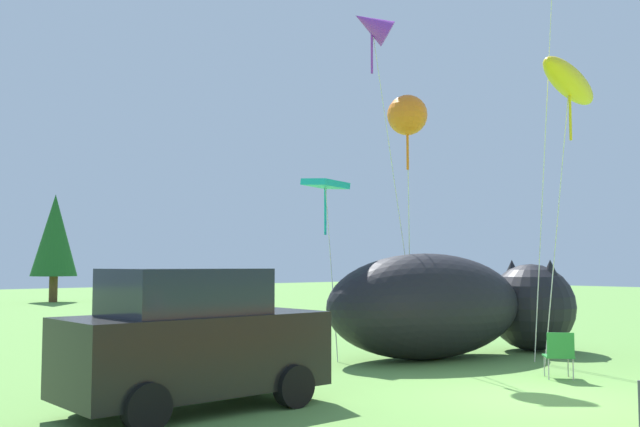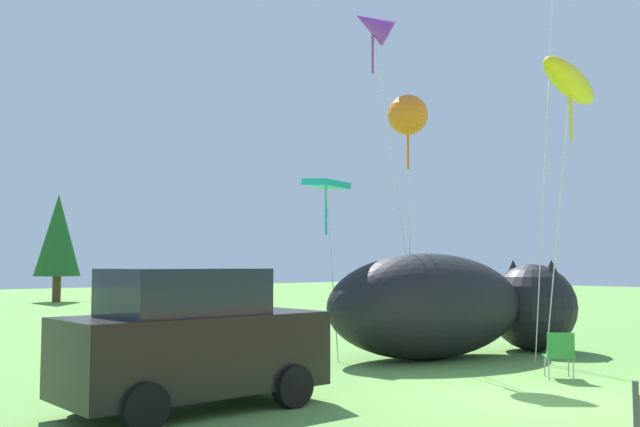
% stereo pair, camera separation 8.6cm
% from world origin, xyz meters
% --- Properties ---
extents(ground_plane, '(120.00, 120.00, 0.00)m').
position_xyz_m(ground_plane, '(0.00, 0.00, 0.00)').
color(ground_plane, '#609342').
extents(parked_car, '(4.16, 2.07, 2.19)m').
position_xyz_m(parked_car, '(-4.79, 3.12, 1.07)').
color(parked_car, black).
rests_on(parked_car, ground).
extents(folding_chair, '(0.77, 0.77, 0.92)m').
position_xyz_m(folding_chair, '(2.18, 0.80, 0.53)').
color(folding_chair, '#267F33').
rests_on(folding_chair, ground).
extents(inflatable_cat, '(7.40, 3.75, 2.52)m').
position_xyz_m(inflatable_cat, '(3.34, 4.25, 1.16)').
color(inflatable_cat, black).
rests_on(inflatable_cat, ground).
extents(kite_purple_delta, '(1.70, 1.37, 9.09)m').
position_xyz_m(kite_purple_delta, '(2.44, 6.06, 8.48)').
color(kite_purple_delta, silver).
rests_on(kite_purple_delta, ground).
extents(kite_orange_flower, '(0.95, 0.95, 6.25)m').
position_xyz_m(kite_orange_flower, '(1.85, 4.37, 5.76)').
color(kite_orange_flower, silver).
rests_on(kite_orange_flower, ground).
extents(kite_yellow_hero, '(2.99, 1.44, 6.80)m').
position_xyz_m(kite_yellow_hero, '(3.63, 1.21, 6.26)').
color(kite_yellow_hero, silver).
rests_on(kite_yellow_hero, ground).
extents(kite_teal_diamond, '(1.20, 1.68, 4.44)m').
position_xyz_m(kite_teal_diamond, '(1.38, 6.71, 4.24)').
color(kite_teal_diamond, silver).
rests_on(kite_teal_diamond, ground).
extents(horizon_tree_west, '(2.72, 2.72, 6.48)m').
position_xyz_m(horizon_tree_west, '(6.27, 35.92, 3.98)').
color(horizon_tree_west, brown).
rests_on(horizon_tree_west, ground).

